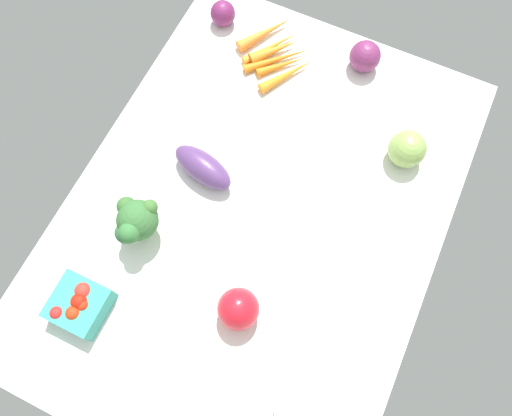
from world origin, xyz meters
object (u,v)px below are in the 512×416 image
broccoli_head (136,221)px  carrot_bunch (275,52)px  red_onion_near_basket (223,13)px  bell_pepper_red (238,309)px  eggplant (203,167)px  heirloom_tomato_green (407,149)px  red_onion_center (365,56)px  berry_basket (79,304)px

broccoli_head → carrot_bunch: 52.68cm
broccoli_head → red_onion_near_basket: size_ratio=1.78×
bell_pepper_red → eggplant: 30.98cm
bell_pepper_red → red_onion_near_basket: size_ratio=1.48×
bell_pepper_red → eggplant: bell_pepper_red is taller
heirloom_tomato_green → red_onion_near_basket: bearing=-107.4°
red_onion_center → bell_pepper_red: bell_pepper_red is taller
heirloom_tomato_green → eggplant: size_ratio=0.56×
red_onion_center → broccoli_head: size_ratio=0.67×
bell_pepper_red → broccoli_head: 26.29cm
red_onion_near_basket → eggplant: (38.35, 14.39, 0.11)cm
heirloom_tomato_green → carrot_bunch: heirloom_tomato_green is taller
berry_basket → carrot_bunch: size_ratio=0.43×
bell_pepper_red → red_onion_near_basket: (-62.05, -34.30, -1.46)cm
red_onion_near_basket → carrot_bunch: red_onion_near_basket is taller
heirloom_tomato_green → eggplant: bearing=-59.7°
red_onion_center → bell_pepper_red: bearing=-1.1°
heirloom_tomato_green → red_onion_center: bearing=-138.5°
red_onion_near_basket → bell_pepper_red: bearing=28.9°
red_onion_center → carrot_bunch: (6.01, -19.91, -2.35)cm
red_onion_center → carrot_bunch: 20.93cm
carrot_bunch → heirloom_tomato_green: bearing=70.8°
red_onion_center → red_onion_near_basket: (2.40, -35.51, -0.60)cm
berry_basket → heirloom_tomato_green: heirloom_tomato_green is taller
berry_basket → eggplant: (-35.74, 8.26, 0.12)cm
heirloom_tomato_green → broccoli_head: (39.23, -43.19, 2.54)cm
berry_basket → broccoli_head: size_ratio=0.93×
berry_basket → red_onion_center: 81.94cm
red_onion_near_basket → carrot_bunch: (3.60, 15.60, -1.75)cm
berry_basket → bell_pepper_red: size_ratio=1.11×
bell_pepper_red → heirloom_tomato_green: 49.04cm
eggplant → bell_pepper_red: bearing=142.5°
berry_basket → eggplant: 36.68cm
eggplant → broccoli_head: bearing=84.8°
broccoli_head → red_onion_near_basket: (-55.58, -8.91, -3.59)cm
broccoli_head → red_onion_near_basket: broccoli_head is taller
heirloom_tomato_green → broccoli_head: broccoli_head is taller
bell_pepper_red → eggplant: (-23.70, -19.91, -1.35)cm
bell_pepper_red → carrot_bunch: bearing=-162.3°
red_onion_center → carrot_bunch: bearing=-73.2°
berry_basket → eggplant: bearing=167.0°
red_onion_center → broccoli_head: broccoli_head is taller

